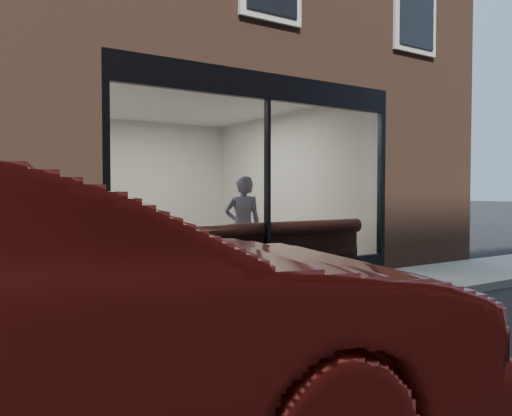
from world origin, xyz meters
TOP-DOWN VIEW (x-y plane):
  - ground at (0.00, 0.00)m, footprint 120.00×120.00m
  - sidewalk_near at (0.00, 1.00)m, footprint 40.00×2.00m
  - kerb_near at (0.00, -0.05)m, footprint 40.00×0.10m
  - host_building_pier_right at (3.75, 8.00)m, footprint 2.50×12.00m
  - host_building_backfill at (0.00, 11.00)m, footprint 5.00×6.00m
  - cafe_floor at (0.00, 5.00)m, footprint 6.00×6.00m
  - cafe_ceiling at (0.00, 5.00)m, footprint 6.00×6.00m
  - cafe_wall_back at (0.00, 7.99)m, footprint 5.00×0.00m
  - cafe_wall_left at (-2.49, 5.00)m, footprint 0.00×6.00m
  - cafe_wall_right at (2.49, 5.00)m, footprint 0.00×6.00m
  - storefront_kick at (0.00, 2.05)m, footprint 5.00×0.10m
  - storefront_header at (0.00, 2.05)m, footprint 5.00×0.10m
  - storefront_mullion at (0.00, 2.05)m, footprint 0.06×0.10m
  - storefront_glass at (0.00, 2.02)m, footprint 4.80×0.00m
  - banquette at (0.00, 2.45)m, footprint 4.00×0.55m
  - person at (-0.01, 2.75)m, footprint 0.72×0.60m
  - cafe_table_left at (-0.85, 3.45)m, footprint 0.73×0.73m
  - cafe_table_right at (1.38, 3.00)m, footprint 0.82×0.82m
  - cafe_chair_left at (-1.88, 4.23)m, footprint 0.47×0.47m
  - wall_poster at (-2.45, 4.35)m, footprint 0.02×0.62m
  - parked_car at (-3.95, -1.63)m, footprint 5.01×2.54m

SIDE VIEW (x-z plane):
  - ground at x=0.00m, z-range 0.00..0.00m
  - sidewalk_near at x=0.00m, z-range 0.00..0.01m
  - cafe_floor at x=0.00m, z-range 0.02..0.02m
  - kerb_near at x=0.00m, z-range 0.00..0.12m
  - storefront_kick at x=0.00m, z-range 0.00..0.30m
  - banquette at x=0.00m, z-range 0.00..0.45m
  - cafe_chair_left at x=-1.88m, z-range 0.22..0.26m
  - cafe_table_left at x=-0.85m, z-range 0.72..0.76m
  - cafe_table_right at x=1.38m, z-range 0.72..0.76m
  - parked_car at x=-3.95m, z-range 0.00..1.57m
  - person at x=-0.01m, z-range 0.00..1.67m
  - wall_poster at x=-2.45m, z-range 1.02..1.85m
  - storefront_mullion at x=0.00m, z-range 0.30..2.80m
  - storefront_glass at x=0.00m, z-range -0.85..3.95m
  - cafe_wall_back at x=0.00m, z-range -0.90..4.10m
  - cafe_wall_left at x=-2.49m, z-range -1.40..4.60m
  - cafe_wall_right at x=2.49m, z-range -1.40..4.60m
  - host_building_pier_right at x=3.75m, z-range 0.00..3.20m
  - host_building_backfill at x=0.00m, z-range 0.00..3.20m
  - storefront_header at x=0.00m, z-range 2.80..3.20m
  - cafe_ceiling at x=0.00m, z-range 3.19..3.19m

